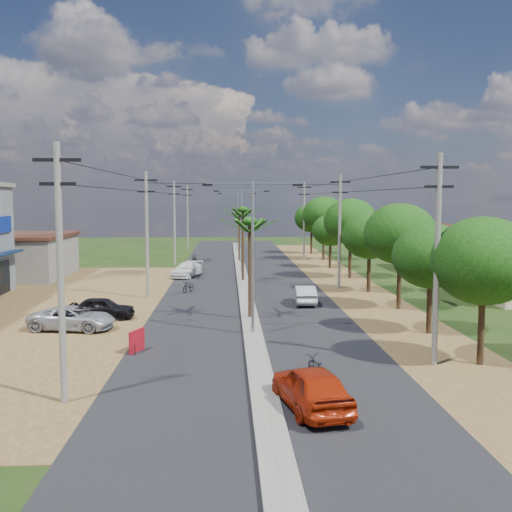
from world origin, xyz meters
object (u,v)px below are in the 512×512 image
Objects in this scene: car_silver_mid at (305,295)px; car_white_far at (187,270)px; car_parked_dark at (102,309)px; roadside_sign at (137,341)px; car_parked_silver at (72,319)px; car_red_near at (311,388)px; moto_rider_east at (317,367)px.

car_silver_mid is 16.97m from car_white_far.
car_parked_dark is 8.49m from roadside_sign.
car_parked_silver is (-4.68, -21.89, -0.01)m from car_white_far.
car_red_near is 10.57m from roadside_sign.
moto_rider_east is 1.23× the size of roadside_sign.
roadside_sign is at bearing -130.07° from car_parked_silver.
car_silver_mid is 1.02× the size of car_parked_dark.
moto_rider_east is at bearing -112.82° from car_red_near.
car_parked_dark is at bearing -84.11° from car_white_far.
car_parked_dark is at bearing 21.26° from car_silver_mid.
car_white_far is 19.25m from car_parked_dark.
car_parked_silver reaches higher than roadside_sign.
car_red_near reaches higher than roadside_sign.
car_white_far is at bearing 110.05° from roadside_sign.
moto_rider_east is (-1.63, -16.45, -0.23)m from car_silver_mid.
car_white_far is 2.93× the size of moto_rider_east.
car_white_far is at bearing -90.94° from car_red_near.
car_white_far is (-6.50, 34.67, -0.11)m from car_red_near.
car_parked_dark is (-12.58, -4.43, 0.01)m from car_silver_mid.
car_red_near is at bearing -129.54° from car_parked_silver.
car_parked_dark is at bearing 133.27° from roadside_sign.
roadside_sign is (-0.50, -26.76, -0.11)m from car_white_far.
car_red_near reaches higher than moto_rider_east.
car_white_far is 31.76m from moto_rider_east.
car_red_near is 1.18× the size of car_parked_dark.
moto_rider_east is at bearing -135.32° from car_parked_dark.
car_parked_dark reaches higher than moto_rider_east.
car_parked_dark is (-10.20, 15.78, -0.11)m from car_red_near.
car_red_near is 2.90× the size of moto_rider_east.
car_parked_dark is (0.98, 2.99, 0.01)m from car_parked_silver.
car_red_near is at bearing 60.83° from moto_rider_east.
car_parked_dark is at bearing -65.59° from moto_rider_east.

